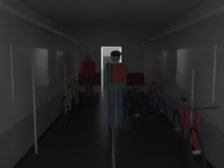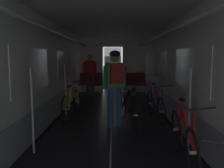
% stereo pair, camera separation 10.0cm
% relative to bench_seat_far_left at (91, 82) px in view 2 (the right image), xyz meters
% --- Properties ---
extents(train_car_shell, '(3.14, 12.34, 2.57)m').
position_rel_bench_seat_far_left_xyz_m(train_car_shell, '(0.90, -4.47, 1.13)').
color(train_car_shell, black).
rests_on(train_car_shell, ground).
extents(bench_seat_far_left, '(0.98, 0.51, 0.95)m').
position_rel_bench_seat_far_left_xyz_m(bench_seat_far_left, '(0.00, 0.00, 0.00)').
color(bench_seat_far_left, gray).
rests_on(bench_seat_far_left, ground).
extents(bench_seat_far_right, '(0.98, 0.51, 0.95)m').
position_rel_bench_seat_far_left_xyz_m(bench_seat_far_right, '(1.80, 0.00, 0.00)').
color(bench_seat_far_right, gray).
rests_on(bench_seat_far_right, ground).
extents(bicycle_yellow, '(0.47, 1.69, 0.95)m').
position_rel_bench_seat_far_left_xyz_m(bicycle_yellow, '(-0.14, -3.67, -0.18)').
color(bicycle_yellow, black).
rests_on(bicycle_yellow, ground).
extents(bicycle_purple, '(0.44, 1.69, 0.95)m').
position_rel_bench_seat_far_left_xyz_m(bicycle_purple, '(2.01, -3.85, -0.18)').
color(bicycle_purple, black).
rests_on(bicycle_purple, ground).
extents(bicycle_red, '(0.44, 1.69, 0.95)m').
position_rel_bench_seat_far_left_xyz_m(bicycle_red, '(2.02, -6.22, -0.19)').
color(bicycle_red, black).
rests_on(bicycle_red, ground).
extents(person_cyclist_aisle, '(0.56, 0.46, 1.73)m').
position_rel_bench_seat_far_left_xyz_m(person_cyclist_aisle, '(0.98, -4.52, 0.50)').
color(person_cyclist_aisle, '#384C75').
rests_on(person_cyclist_aisle, ground).
extents(bicycle_black_in_aisle, '(0.61, 1.64, 0.94)m').
position_rel_bench_seat_far_left_xyz_m(bicycle_black_in_aisle, '(1.29, -4.26, -0.18)').
color(bicycle_black_in_aisle, black).
rests_on(bicycle_black_in_aisle, ground).
extents(person_standing_near_bench, '(0.53, 0.23, 1.69)m').
position_rel_bench_seat_far_left_xyz_m(person_standing_near_bench, '(0.00, -0.38, 0.41)').
color(person_standing_near_bench, brown).
rests_on(person_standing_near_bench, ground).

